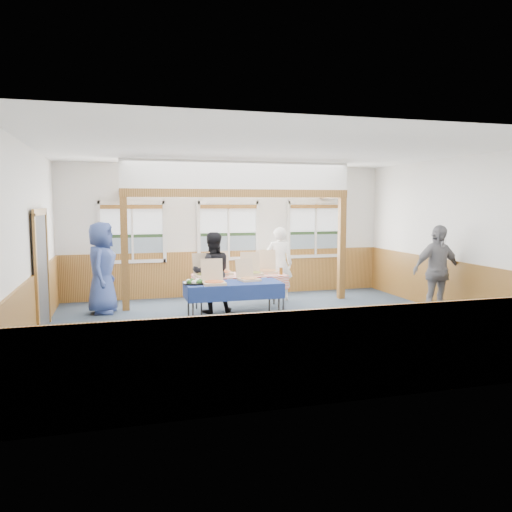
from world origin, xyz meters
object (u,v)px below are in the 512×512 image
(man_blue, at_px, (102,268))
(person_grey, at_px, (437,271))
(woman_black, at_px, (212,272))
(woman_white, at_px, (279,264))
(table_right, at_px, (239,277))
(table_left, at_px, (233,285))

(man_blue, distance_m, person_grey, 6.80)
(person_grey, bearing_deg, woman_black, 156.58)
(woman_white, height_order, woman_black, woman_white)
(woman_white, xyz_separation_m, person_grey, (2.48, -2.52, 0.06))
(man_blue, height_order, person_grey, man_blue)
(table_right, distance_m, woman_black, 0.63)
(woman_white, relative_size, woman_black, 1.02)
(woman_black, bearing_deg, man_blue, -10.85)
(table_right, distance_m, person_grey, 4.03)
(table_right, relative_size, person_grey, 1.12)
(table_right, bearing_deg, woman_white, 47.54)
(table_right, xyz_separation_m, person_grey, (3.64, -1.70, 0.22))
(table_left, xyz_separation_m, table_right, (0.36, 0.99, 0.00))
(man_blue, relative_size, person_grey, 1.03)
(table_right, height_order, person_grey, person_grey)
(table_right, height_order, woman_black, woman_black)
(table_left, bearing_deg, woman_black, 82.11)
(table_left, relative_size, man_blue, 1.06)
(table_left, height_order, man_blue, man_blue)
(table_left, relative_size, table_right, 0.96)
(man_blue, bearing_deg, woman_white, -73.44)
(table_right, xyz_separation_m, man_blue, (-2.81, 0.44, 0.24))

